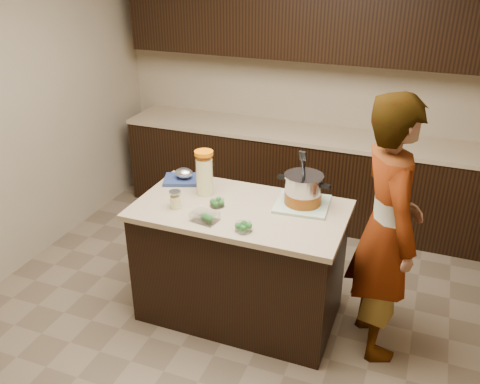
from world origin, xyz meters
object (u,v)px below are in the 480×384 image
object	(u,v)px
lemonade_pitcher	(204,174)
person	(387,230)
stock_pot	(303,191)
island	(240,262)

from	to	relation	value
lemonade_pitcher	person	size ratio (longest dim) A/B	0.18
stock_pot	lemonade_pitcher	bearing A→B (deg)	-166.77
stock_pot	lemonade_pitcher	world-z (taller)	stock_pot
lemonade_pitcher	stock_pot	bearing A→B (deg)	5.90
lemonade_pitcher	person	distance (m)	1.31
island	lemonade_pitcher	bearing A→B (deg)	160.00
stock_pot	person	size ratio (longest dim) A/B	0.21
person	lemonade_pitcher	bearing A→B (deg)	63.10
island	lemonade_pitcher	world-z (taller)	lemonade_pitcher
stock_pot	person	bearing A→B (deg)	-5.80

